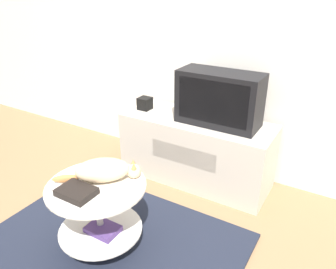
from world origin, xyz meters
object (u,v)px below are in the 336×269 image
(cat, at_px, (104,170))
(speaker, at_px, (145,103))
(tv, at_px, (219,99))
(dvd_box, at_px, (76,192))

(cat, bearing_deg, speaker, 71.02)
(tv, xyz_separation_m, dvd_box, (-0.36, -1.27, -0.28))
(tv, relative_size, speaker, 6.04)
(speaker, distance_m, dvd_box, 1.30)
(speaker, bearing_deg, dvd_box, -74.01)
(speaker, xyz_separation_m, cat, (0.39, -1.03, -0.06))
(speaker, height_order, dvd_box, speaker)
(speaker, relative_size, dvd_box, 0.51)
(tv, distance_m, dvd_box, 1.35)
(speaker, xyz_separation_m, dvd_box, (0.36, -1.24, -0.11))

